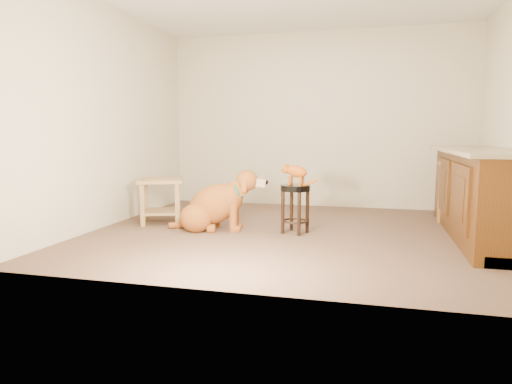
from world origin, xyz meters
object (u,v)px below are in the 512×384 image
(wood_stool, at_px, (457,191))
(side_table, at_px, (161,194))
(golden_retriever, at_px, (215,206))
(padded_stool, at_px, (295,199))
(tabby_kitten, at_px, (295,172))

(wood_stool, bearing_deg, side_table, -165.06)
(wood_stool, distance_m, golden_retriever, 3.01)
(golden_retriever, bearing_deg, padded_stool, -6.32)
(golden_retriever, bearing_deg, wood_stool, 13.56)
(golden_retriever, bearing_deg, tabby_kitten, -6.04)
(padded_stool, bearing_deg, tabby_kitten, 155.85)
(padded_stool, xyz_separation_m, golden_retriever, (-0.93, -0.05, -0.11))
(padded_stool, bearing_deg, wood_stool, 31.26)
(padded_stool, bearing_deg, side_table, 174.21)
(golden_retriever, bearing_deg, side_table, 154.84)
(side_table, bearing_deg, tabby_kitten, -5.69)
(tabby_kitten, bearing_deg, golden_retriever, -158.31)
(side_table, height_order, golden_retriever, golden_retriever)
(wood_stool, height_order, tabby_kitten, tabby_kitten)
(wood_stool, relative_size, side_table, 1.09)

